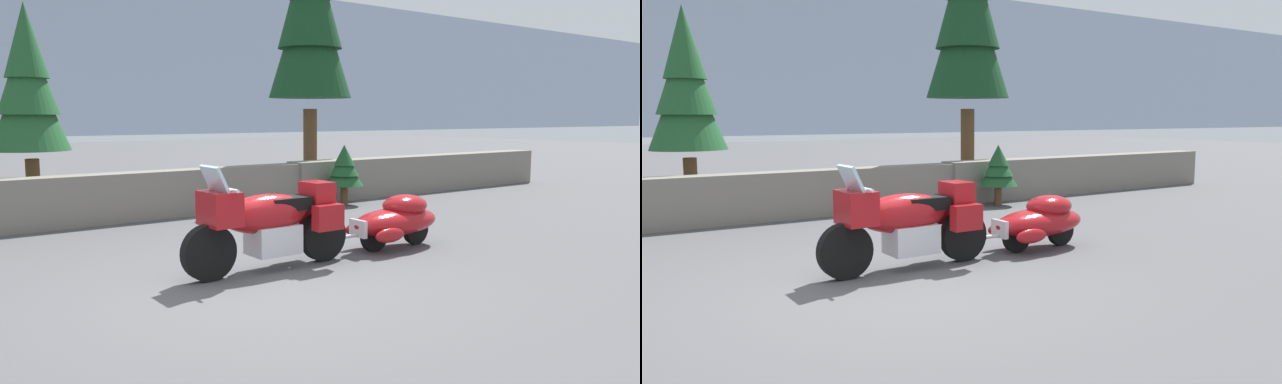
{
  "view_description": "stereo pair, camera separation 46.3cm",
  "coord_description": "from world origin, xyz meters",
  "views": [
    {
      "loc": [
        -3.18,
        -5.63,
        1.89
      ],
      "look_at": [
        1.7,
        1.06,
        0.85
      ],
      "focal_mm": 34.08,
      "sensor_mm": 36.0,
      "label": 1
    },
    {
      "loc": [
        -2.8,
        -5.9,
        1.89
      ],
      "look_at": [
        1.7,
        1.06,
        0.85
      ],
      "focal_mm": 34.08,
      "sensor_mm": 36.0,
      "label": 2
    }
  ],
  "objects": [
    {
      "name": "pine_sapling_near",
      "position": [
        4.8,
        4.44,
        0.81
      ],
      "size": [
        0.83,
        0.83,
        1.29
      ],
      "color": "brown",
      "rests_on": "ground"
    },
    {
      "name": "stone_guard_wall",
      "position": [
        0.99,
        5.19,
        0.43
      ],
      "size": [
        24.0,
        0.59,
        0.91
      ],
      "color": "slate",
      "rests_on": "ground"
    },
    {
      "name": "touring_motorcycle",
      "position": [
        0.62,
        0.64,
        0.62
      ],
      "size": [
        2.31,
        0.77,
        1.33
      ],
      "color": "black",
      "rests_on": "ground"
    },
    {
      "name": "pine_tree_tall",
      "position": [
        5.52,
        6.72,
        4.48
      ],
      "size": [
        2.04,
        2.04,
        7.16
      ],
      "color": "brown",
      "rests_on": "ground"
    },
    {
      "name": "pine_tree_secondary",
      "position": [
        -0.95,
        6.25,
        2.43
      ],
      "size": [
        1.36,
        1.36,
        3.89
      ],
      "color": "brown",
      "rests_on": "ground"
    },
    {
      "name": "ground_plane",
      "position": [
        0.0,
        0.0,
        0.0
      ],
      "size": [
        80.0,
        80.0,
        0.0
      ],
      "primitive_type": "plane",
      "color": "#4C4C4F"
    },
    {
      "name": "car_shaped_trailer",
      "position": [
        2.77,
        0.68,
        0.41
      ],
      "size": [
        2.21,
        0.79,
        0.76
      ],
      "color": "black",
      "rests_on": "ground"
    }
  ]
}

